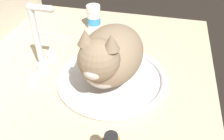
# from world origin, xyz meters

# --- Properties ---
(countertop) EXTENTS (1.01, 0.81, 0.03)m
(countertop) POSITION_xyz_m (0.00, 0.00, 0.01)
(countertop) COLOR #CCB793
(countertop) RESTS_ON ground
(sink_basin) EXTENTS (0.35, 0.35, 0.02)m
(sink_basin) POSITION_xyz_m (0.01, -0.08, 0.04)
(sink_basin) COLOR white
(sink_basin) RESTS_ON countertop
(faucet) EXTENTS (0.17, 0.09, 0.24)m
(faucet) POSITION_xyz_m (0.01, 0.15, 0.12)
(faucet) COLOR silver
(faucet) RESTS_ON countertop
(cat) EXTENTS (0.37, 0.21, 0.21)m
(cat) POSITION_xyz_m (-0.01, -0.08, 0.14)
(cat) COLOR #8C755B
(cat) RESTS_ON sink_basin
(pill_bottle) EXTENTS (0.06, 0.06, 0.10)m
(pill_bottle) POSITION_xyz_m (0.33, 0.08, 0.08)
(pill_bottle) COLOR white
(pill_bottle) RESTS_ON countertop
(toothbrush) EXTENTS (0.04, 0.17, 0.02)m
(toothbrush) POSITION_xyz_m (0.23, 0.24, 0.04)
(toothbrush) COLOR silver
(toothbrush) RESTS_ON countertop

